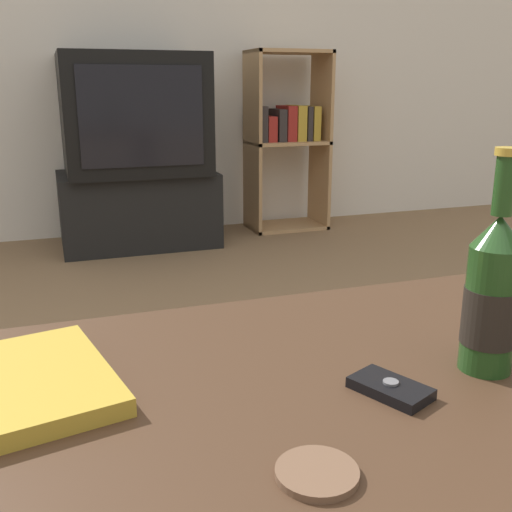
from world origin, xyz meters
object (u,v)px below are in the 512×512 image
Objects in this scene: tv_stand at (139,209)px; television at (133,114)px; beer_bottle at (492,296)px; cell_phone at (390,388)px; bookshelf at (287,135)px; table_book at (38,380)px.

television reaches higher than tv_stand.
tv_stand is 2.77× the size of beer_bottle.
television is 2.69m from cell_phone.
television is 0.93m from bookshelf.
tv_stand is at bearing 91.99° from beer_bottle.
tv_stand is 0.51m from television.
table_book is at bearing -117.92° from bookshelf.
television is at bearing 67.48° from table_book.
bookshelf reaches higher than beer_bottle.
beer_bottle is at bearing -17.71° from cell_phone.
tv_stand is at bearing 67.50° from table_book.
television is (0.00, -0.00, 0.51)m from tv_stand.
bookshelf reaches higher than television.
television is 2.67m from beer_bottle.
beer_bottle reaches higher than tv_stand.
table_book reaches higher than tv_stand.
cell_phone reaches higher than tv_stand.
tv_stand is 2.70m from cell_phone.
cell_phone is (-0.16, -0.02, -0.10)m from beer_bottle.
television is at bearing 91.99° from beer_bottle.
television is 2.58m from table_book.
tv_stand is 2.59m from table_book.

